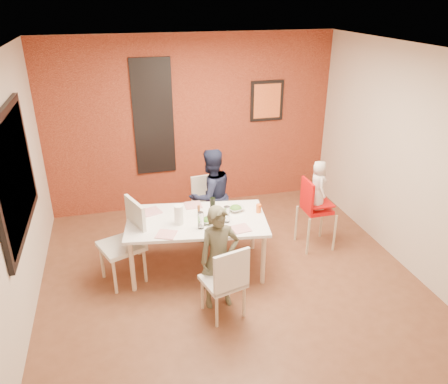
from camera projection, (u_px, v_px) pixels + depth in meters
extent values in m
plane|color=brown|center=(230.00, 279.00, 5.38)|extent=(4.50, 4.50, 0.00)
cube|color=white|center=(232.00, 51.00, 4.25)|extent=(4.50, 4.50, 0.02)
cube|color=beige|center=(192.00, 124.00, 6.79)|extent=(4.50, 0.02, 2.70)
cube|color=beige|center=(323.00, 309.00, 2.84)|extent=(4.50, 0.02, 2.70)
cube|color=beige|center=(11.00, 201.00, 4.30)|extent=(0.02, 4.50, 2.70)
cube|color=beige|center=(408.00, 160.00, 5.33)|extent=(0.02, 4.50, 2.70)
cube|color=maroon|center=(193.00, 124.00, 6.78)|extent=(4.50, 0.02, 2.70)
cube|color=black|center=(14.00, 174.00, 4.40)|extent=(0.05, 1.70, 1.30)
cube|color=black|center=(15.00, 174.00, 4.40)|extent=(0.02, 1.55, 1.15)
cube|color=silver|center=(153.00, 118.00, 6.56)|extent=(0.55, 0.03, 1.70)
cube|color=black|center=(153.00, 118.00, 6.56)|extent=(0.60, 0.03, 1.76)
cube|color=black|center=(267.00, 101.00, 6.91)|extent=(0.54, 0.03, 0.64)
cube|color=orange|center=(267.00, 101.00, 6.89)|extent=(0.44, 0.01, 0.54)
cube|color=white|center=(196.00, 220.00, 5.32)|extent=(1.82, 1.19, 0.04)
cylinder|color=beige|center=(132.00, 266.00, 5.05)|extent=(0.06, 0.06, 0.67)
cylinder|color=beige|center=(138.00, 232.00, 5.76)|extent=(0.06, 0.06, 0.67)
cylinder|color=beige|center=(263.00, 259.00, 5.18)|extent=(0.06, 0.06, 0.67)
cylinder|color=beige|center=(253.00, 227.00, 5.89)|extent=(0.06, 0.06, 0.67)
cube|color=white|center=(223.00, 281.00, 4.65)|extent=(0.50, 0.50, 0.05)
cube|color=white|center=(232.00, 272.00, 4.41)|extent=(0.40, 0.14, 0.46)
cylinder|color=#C6B093|center=(229.00, 285.00, 4.95)|extent=(0.03, 0.03, 0.40)
cylinder|color=#C6B093|center=(244.00, 301.00, 4.69)|extent=(0.03, 0.03, 0.40)
cylinder|color=#C6B093|center=(202.00, 294.00, 4.80)|extent=(0.03, 0.03, 0.40)
cylinder|color=#C6B093|center=(217.00, 311.00, 4.54)|extent=(0.03, 0.03, 0.40)
cube|color=silver|center=(209.00, 208.00, 6.25)|extent=(0.43, 0.43, 0.04)
cube|color=silver|center=(204.00, 189.00, 6.31)|extent=(0.39, 0.08, 0.44)
cylinder|color=#C2AB90|center=(202.00, 228.00, 6.15)|extent=(0.03, 0.03, 0.38)
cylinder|color=#C2AB90|center=(195.00, 218.00, 6.42)|extent=(0.03, 0.03, 0.38)
cylinder|color=#C2AB90|center=(223.00, 224.00, 6.25)|extent=(0.03, 0.03, 0.38)
cylinder|color=#C2AB90|center=(215.00, 214.00, 6.52)|extent=(0.03, 0.03, 0.38)
cube|color=silver|center=(121.00, 246.00, 5.18)|extent=(0.61, 0.61, 0.05)
cube|color=silver|center=(136.00, 221.00, 5.18)|extent=(0.21, 0.45, 0.53)
cylinder|color=beige|center=(102.00, 262.00, 5.32)|extent=(0.04, 0.04, 0.46)
cylinder|color=beige|center=(131.00, 252.00, 5.53)|extent=(0.04, 0.04, 0.46)
cylinder|color=beige|center=(115.00, 277.00, 5.04)|extent=(0.04, 0.04, 0.46)
cylinder|color=beige|center=(145.00, 266.00, 5.24)|extent=(0.04, 0.04, 0.46)
cube|color=red|center=(317.00, 209.00, 5.87)|extent=(0.35, 0.35, 0.05)
cube|color=red|center=(307.00, 195.00, 5.74)|extent=(0.03, 0.35, 0.41)
cube|color=red|center=(318.00, 203.00, 5.83)|extent=(0.35, 0.35, 0.02)
cylinder|color=tan|center=(335.00, 233.00, 5.87)|extent=(0.03, 0.03, 0.54)
cylinder|color=tan|center=(308.00, 237.00, 5.78)|extent=(0.03, 0.03, 0.54)
cylinder|color=tan|center=(321.00, 220.00, 6.21)|extent=(0.03, 0.03, 0.54)
cylinder|color=tan|center=(296.00, 223.00, 6.12)|extent=(0.03, 0.03, 0.54)
imported|color=#514E39|center=(219.00, 258.00, 4.71)|extent=(0.45, 0.31, 1.21)
imported|color=black|center=(211.00, 196.00, 6.00)|extent=(0.79, 0.70, 1.35)
imported|color=silver|center=(318.00, 185.00, 5.72)|extent=(0.24, 0.34, 0.66)
cube|color=white|center=(166.00, 234.00, 4.97)|extent=(0.28, 0.28, 0.01)
cube|color=white|center=(193.00, 205.00, 5.65)|extent=(0.22, 0.22, 0.01)
cube|color=white|center=(241.00, 229.00, 5.09)|extent=(0.23, 0.23, 0.01)
cube|color=white|center=(151.00, 211.00, 5.49)|extent=(0.27, 0.27, 0.01)
imported|color=silver|center=(208.00, 221.00, 5.23)|extent=(0.25, 0.25, 0.05)
imported|color=silver|center=(236.00, 209.00, 5.52)|extent=(0.25, 0.25, 0.05)
cylinder|color=black|center=(213.00, 207.00, 5.33)|extent=(0.07, 0.07, 0.25)
cylinder|color=white|center=(201.00, 220.00, 5.07)|extent=(0.07, 0.07, 0.21)
cylinder|color=white|center=(227.00, 214.00, 5.21)|extent=(0.07, 0.07, 0.20)
cylinder|color=white|center=(179.00, 215.00, 5.16)|extent=(0.11, 0.11, 0.24)
cylinder|color=red|center=(210.00, 216.00, 5.25)|extent=(0.03, 0.03, 0.12)
cylinder|color=#2E7527|center=(211.00, 214.00, 5.27)|extent=(0.04, 0.04, 0.15)
cylinder|color=brown|center=(199.00, 211.00, 5.37)|extent=(0.04, 0.04, 0.14)
cylinder|color=orange|center=(259.00, 208.00, 5.46)|extent=(0.06, 0.06, 0.11)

